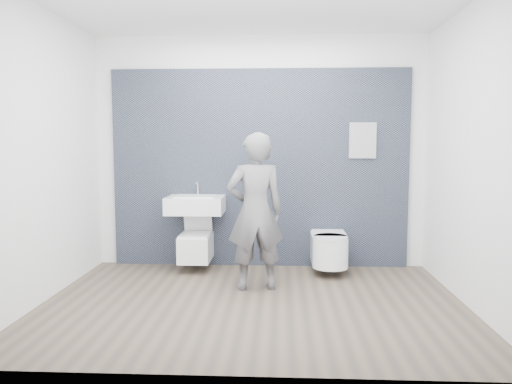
{
  "coord_description": "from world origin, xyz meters",
  "views": [
    {
      "loc": [
        0.26,
        -4.61,
        1.53
      ],
      "look_at": [
        0.0,
        0.6,
        1.0
      ],
      "focal_mm": 35.0,
      "sensor_mm": 36.0,
      "label": 1
    }
  ],
  "objects_px": {
    "toilet_square": "(196,245)",
    "visitor": "(255,212)",
    "toilet_rounded": "(329,249)",
    "washbasin": "(195,204)"
  },
  "relations": [
    {
      "from": "toilet_square",
      "to": "visitor",
      "type": "bearing_deg",
      "value": -44.3
    },
    {
      "from": "toilet_square",
      "to": "visitor",
      "type": "height_order",
      "value": "visitor"
    },
    {
      "from": "toilet_rounded",
      "to": "visitor",
      "type": "xyz_separation_m",
      "value": [
        -0.82,
        -0.64,
        0.52
      ]
    },
    {
      "from": "washbasin",
      "to": "toilet_rounded",
      "type": "bearing_deg",
      "value": -3.42
    },
    {
      "from": "toilet_rounded",
      "to": "washbasin",
      "type": "bearing_deg",
      "value": 176.58
    },
    {
      "from": "toilet_rounded",
      "to": "visitor",
      "type": "bearing_deg",
      "value": -142.11
    },
    {
      "from": "toilet_square",
      "to": "visitor",
      "type": "relative_size",
      "value": 0.43
    },
    {
      "from": "washbasin",
      "to": "toilet_square",
      "type": "relative_size",
      "value": 0.96
    },
    {
      "from": "washbasin",
      "to": "toilet_rounded",
      "type": "distance_m",
      "value": 1.65
    },
    {
      "from": "washbasin",
      "to": "toilet_square",
      "type": "bearing_deg",
      "value": -90.0
    }
  ]
}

